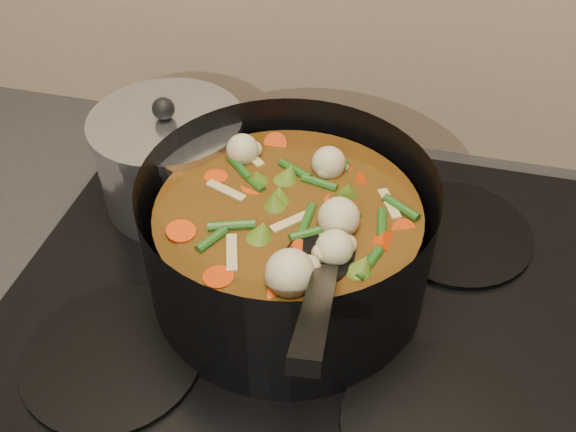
# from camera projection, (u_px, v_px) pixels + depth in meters

# --- Properties ---
(stovetop) EXTENTS (0.62, 0.54, 0.03)m
(stovetop) POSITION_uv_depth(u_px,v_px,m) (300.00, 295.00, 0.71)
(stovetop) COLOR black
(stovetop) RESTS_ON counter
(stockpot) EXTENTS (0.32, 0.40, 0.22)m
(stockpot) POSITION_uv_depth(u_px,v_px,m) (288.00, 240.00, 0.66)
(stockpot) COLOR black
(stockpot) RESTS_ON stovetop
(saucepan) EXTENTS (0.18, 0.18, 0.15)m
(saucepan) POSITION_uv_depth(u_px,v_px,m) (171.00, 160.00, 0.77)
(saucepan) COLOR silver
(saucepan) RESTS_ON stovetop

